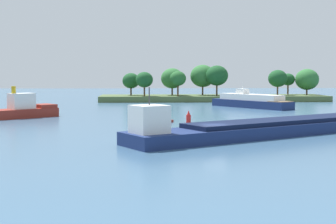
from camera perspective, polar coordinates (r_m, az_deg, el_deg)
name	(u,v)px	position (r m, az deg, el deg)	size (l,w,h in m)	color
ground_plane	(214,142)	(52.91, 5.39, -3.50)	(400.00, 400.00, 0.00)	#3D607F
treeline_island	(216,88)	(134.15, 5.63, 2.80)	(60.79, 14.35, 9.80)	#4C6038
cargo_barge	(271,127)	(59.61, 11.92, -1.73)	(37.18, 24.73, 5.98)	navy
fishing_skiff	(162,122)	(72.76, -0.69, -1.15)	(3.60, 4.88, 0.86)	maroon
tugboat	(24,109)	(85.61, -16.33, 0.30)	(11.11, 10.37, 5.30)	maroon
white_riverboat	(251,101)	(107.86, 9.61, 1.23)	(14.79, 19.45, 5.43)	navy
channel_buoy_red	(189,118)	(73.16, 2.40, -0.65)	(0.70, 0.70, 1.90)	red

